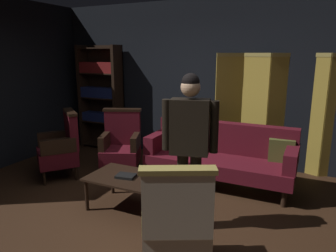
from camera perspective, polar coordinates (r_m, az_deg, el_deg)
The scene contains 11 objects.
ground_plane at distance 3.84m, azimuth -5.36°, elevation -16.46°, with size 10.00×10.00×0.00m, color #331E11.
back_wall at distance 5.61m, azimuth 7.35°, elevation 7.95°, with size 7.20×0.10×2.80m, color black.
folding_screen at distance 5.33m, azimuth 19.89°, elevation 2.51°, with size 2.08×0.44×1.90m.
bookshelf at distance 6.43m, azimuth -12.10°, elevation 5.55°, with size 0.90×0.32×2.05m.
velvet_couch at distance 4.70m, azimuth 9.56°, elevation -4.97°, with size 2.12×0.78×0.88m.
coffee_table at distance 3.93m, azimuth -7.05°, elevation -9.76°, with size 1.00×0.64×0.42m.
armchair_gilt_accent at distance 2.79m, azimuth 1.55°, elevation -17.05°, with size 0.78×0.77×1.04m.
armchair_wing_left at distance 5.10m, azimuth -18.86°, elevation -3.58°, with size 0.81×0.81×1.04m.
armchair_wing_right at distance 4.97m, azimuth -8.51°, elevation -3.43°, with size 0.76×0.75×1.04m.
standing_figure at distance 3.27m, azimuth 3.97°, elevation -2.28°, with size 0.58×0.30×1.70m.
book_black_cloth at distance 3.89m, azimuth -7.68°, elevation -9.01°, with size 0.23×0.17×0.03m, color black.
Camera 1 is at (1.74, -2.86, 1.89)m, focal length 33.47 mm.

